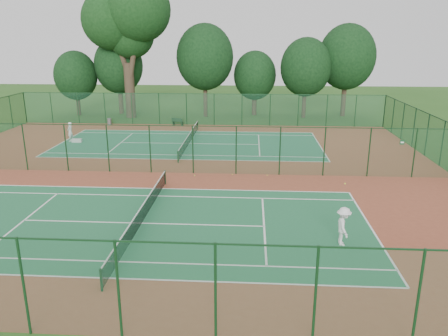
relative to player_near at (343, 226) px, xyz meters
The scene contains 19 objects.
ground 14.77m from the player_near, 132.81° to the left, with size 120.00×120.00×0.00m, color #27531A.
red_pad 14.77m from the player_near, 132.81° to the left, with size 40.00×36.00×0.01m, color brown.
court_near 10.22m from the player_near, 169.74° to the left, with size 23.77×10.97×0.01m, color #20663D.
court_far 22.22m from the player_near, 116.82° to the left, with size 23.77×10.97×0.01m, color #226C49.
fence_north 30.51m from the player_near, 109.17° to the left, with size 40.00×0.09×3.50m.
fence_south 12.36m from the player_near, 144.34° to the right, with size 40.00×0.09×3.50m.
fence_divider 14.76m from the player_near, 132.81° to the left, with size 40.00×0.09×3.50m.
tennis_net_near 10.19m from the player_near, 169.74° to the left, with size 0.10×12.90×0.97m.
tennis_net_far 22.20m from the player_near, 116.82° to the left, with size 0.10×12.90×0.97m.
player_near is the anchor object (origin of this frame).
player_far 29.28m from the player_near, 136.67° to the left, with size 0.65×0.43×1.79m, color white.
trash_bin 34.43m from the player_near, 125.72° to the left, with size 0.43×0.43×0.78m, color slate.
bench 31.00m from the player_near, 113.84° to the left, with size 1.41×0.87×0.84m.
kit_bag 28.47m from the player_near, 136.25° to the left, with size 0.92×0.34×0.34m, color silver.
stray_ball_a 12.00m from the player_near, 118.13° to the left, with size 0.07×0.07×0.07m, color yellow.
stray_ball_b 11.03m from the player_near, 106.76° to the left, with size 0.07×0.07×0.07m, color yellow.
stray_ball_c 13.15m from the player_near, 129.25° to the left, with size 0.07×0.07×0.07m, color #C9EE37.
big_tree 39.65m from the player_near, 119.60° to the left, with size 10.50×7.68×16.13m.
evergreen_row 36.34m from the player_near, 105.19° to the left, with size 39.00×5.00×12.00m, color black, non-canonical shape.
Camera 1 is at (5.62, -29.84, 9.40)m, focal length 35.00 mm.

